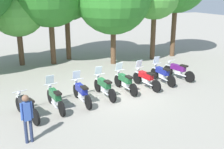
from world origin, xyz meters
The scene contains 11 objects.
ground_plane centered at (0.00, 0.00, 0.00)m, with size 80.00×80.00×0.00m, color gray.
motorcycle_0 centered at (-4.36, -0.78, 0.50)m, with size 0.78×2.14×0.99m.
motorcycle_1 centered at (-3.12, -0.41, 0.52)m, with size 0.62×2.19×1.37m.
motorcycle_2 centered at (-1.87, -0.24, 0.52)m, with size 0.62×2.19×1.37m.
motorcycle_3 centered at (-0.63, 0.04, 0.52)m, with size 0.62×2.19×1.37m.
motorcycle_4 centered at (0.62, 0.27, 0.52)m, with size 0.62×2.19×1.37m.
motorcycle_5 centered at (1.86, 0.29, 0.52)m, with size 0.62×2.18×1.37m.
motorcycle_6 centered at (3.11, 0.60, 0.52)m, with size 0.62×2.19×1.37m.
motorcycle_7 centered at (4.34, 0.79, 0.50)m, with size 0.74×2.16×0.99m.
person_0 centered at (-4.57, -2.73, 1.01)m, with size 0.41×0.25×1.71m.
tree_2 centered at (-3.45, 7.79, 3.84)m, with size 3.77×3.77×5.75m.
Camera 1 is at (-5.47, -11.29, 4.92)m, focal length 43.73 mm.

